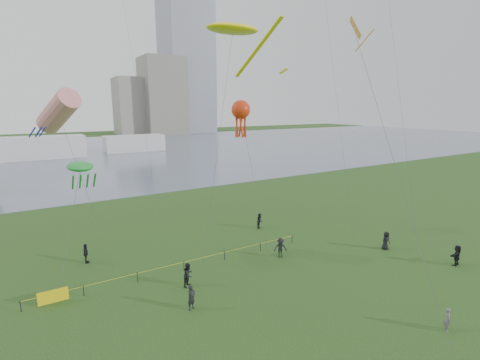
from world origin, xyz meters
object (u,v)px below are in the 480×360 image
kite_flyer (448,319)px  kite_octopus (241,111)px  fence (110,282)px  kite_stingray (233,30)px

kite_flyer → kite_octopus: bearing=51.8°
fence → kite_octopus: (15.20, 5.48, 12.90)m
fence → kite_stingray: (13.61, 4.28, 20.49)m
fence → kite_flyer: kite_flyer is taller
fence → kite_octopus: kite_octopus is taller
kite_flyer → kite_octopus: kite_octopus is taller
fence → kite_octopus: 20.68m
kite_stingray → kite_octopus: size_ratio=1.48×
kite_octopus → kite_stingray: bearing=-144.7°
kite_flyer → kite_octopus: (-1.94, 21.83, 12.67)m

